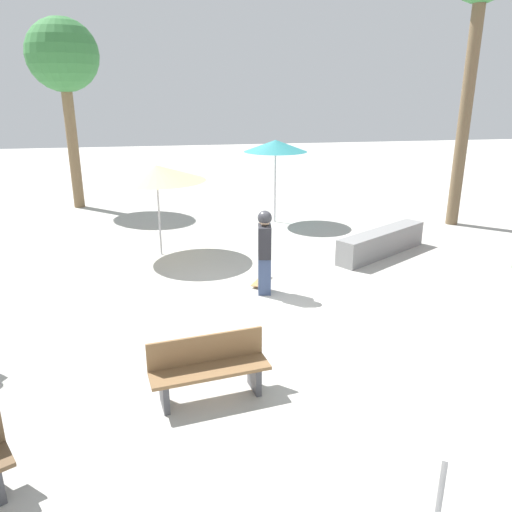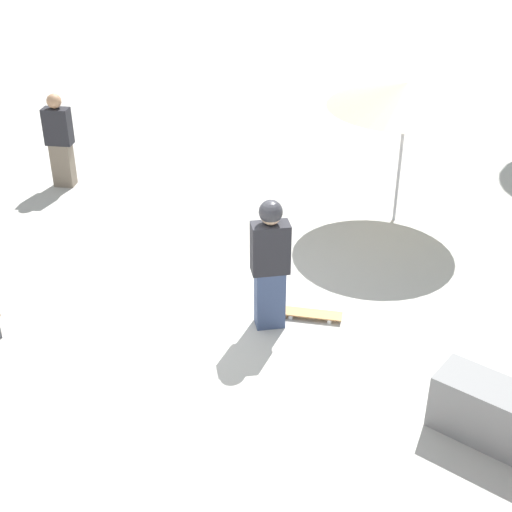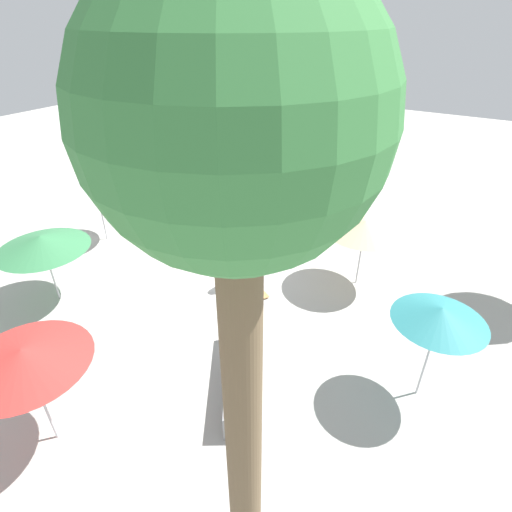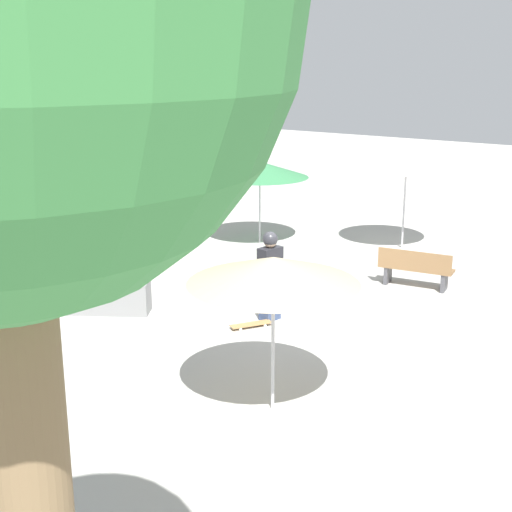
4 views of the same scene
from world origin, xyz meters
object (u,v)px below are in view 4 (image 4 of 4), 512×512
Objects in this scene: skater_main at (270,273)px; shade_umbrella_white at (407,160)px; bench_far at (415,269)px; shade_umbrella_red at (57,165)px; shade_umbrella_green at (260,169)px; concrete_ledge at (72,296)px; skateboard at (251,324)px; shade_umbrella_tan at (273,270)px.

skater_main is 0.68× the size of shade_umbrella_white.
bench_far is 0.65× the size of shade_umbrella_red.
shade_umbrella_red is at bearing -168.67° from bench_far.
shade_umbrella_green is 1.03× the size of shade_umbrella_white.
concrete_ledge is at bearing -50.69° from skater_main.
shade_umbrella_red reaches higher than concrete_ledge.
concrete_ledge is 7.25m from bench_far.
concrete_ledge is at bearing -37.14° from skateboard.
concrete_ledge is 4.50m from shade_umbrella_red.
shade_umbrella_tan is 0.94× the size of shade_umbrella_white.
skateboard is at bearing 0.96° from shade_umbrella_white.
shade_umbrella_red is at bearing -84.52° from skater_main.
bench_far is 8.78m from shade_umbrella_red.
skateboard is 0.31× the size of shade_umbrella_white.
concrete_ledge is 9.14m from shade_umbrella_white.
shade_umbrella_white is (-8.31, 3.25, 1.99)m from concrete_ledge.
shade_umbrella_red reaches higher than skateboard.
shade_umbrella_tan reaches higher than bench_far.
shade_umbrella_red is at bearing -68.49° from skateboard.
shade_umbrella_white is (-2.96, -1.63, 1.88)m from bench_far.
bench_far is at bearing 76.14° from shade_umbrella_green.
shade_umbrella_tan reaches higher than concrete_ledge.
concrete_ledge is at bearing -21.39° from shade_umbrella_white.
skateboard is at bearing -119.25° from bench_far.
skateboard is 3.77m from shade_umbrella_tan.
shade_umbrella_white reaches higher than skateboard.
shade_umbrella_red is at bearing -36.41° from shade_umbrella_green.
skateboard is at bearing 80.55° from shade_umbrella_red.
shade_umbrella_white is at bearing -168.39° from skater_main.
shade_umbrella_white is at bearing 117.00° from shade_umbrella_green.
skater_main is 0.60× the size of concrete_ledge.
shade_umbrella_green is 9.46m from shade_umbrella_tan.
shade_umbrella_white reaches higher than concrete_ledge.
shade_umbrella_green reaches higher than bench_far.
shade_umbrella_green reaches higher than skateboard.
shade_umbrella_red reaches higher than bench_far.
skater_main is at bearing 37.10° from shade_umbrella_green.
concrete_ledge is 1.14× the size of shade_umbrella_red.
shade_umbrella_red is (-2.44, -3.18, 2.03)m from concrete_ledge.
skater_main is 1.05× the size of bench_far.
shade_umbrella_green is 1.09× the size of shade_umbrella_tan.
skateboard is (0.55, -0.05, -0.88)m from skater_main.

